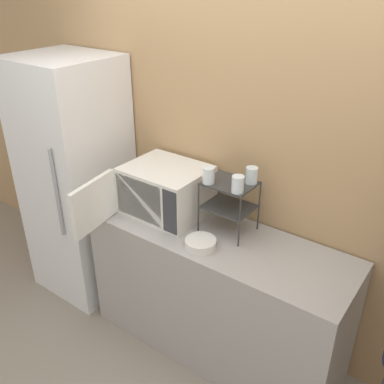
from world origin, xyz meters
The scene contains 10 objects.
ground_plane centered at (0.00, 0.00, 0.00)m, with size 12.00×12.00×0.00m, color gray.
wall_back centered at (0.00, 0.61, 1.30)m, with size 8.00×0.06×2.60m.
counter centered at (0.00, 0.29, 0.45)m, with size 1.68×0.57×0.90m.
microwave centered at (-0.45, 0.32, 1.06)m, with size 0.54×0.82×0.32m.
dish_rack centered at (0.01, 0.39, 1.14)m, with size 0.30×0.24×0.33m.
glass_front_left centered at (-0.09, 0.31, 1.28)m, with size 0.07×0.07×0.10m.
glass_back_right centered at (0.11, 0.46, 1.28)m, with size 0.07×0.07×0.10m.
glass_front_right centered at (0.11, 0.31, 1.28)m, with size 0.07×0.07×0.10m.
bowl centered at (-0.02, 0.13, 0.93)m, with size 0.18×0.18×0.05m.
refrigerator centered at (-1.25, 0.26, 0.92)m, with size 0.67×0.65×1.84m.
Camera 1 is at (1.16, -1.56, 2.34)m, focal length 40.00 mm.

